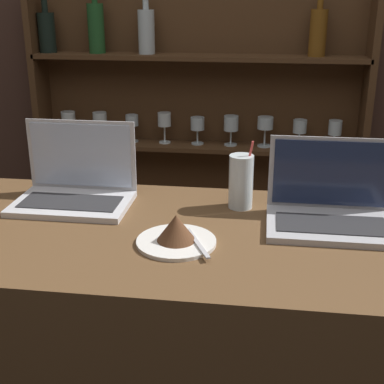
{
  "coord_description": "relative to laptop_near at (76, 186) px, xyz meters",
  "views": [
    {
      "loc": [
        0.2,
        -0.94,
        1.58
      ],
      "look_at": [
        0.02,
        0.38,
        1.08
      ],
      "focal_mm": 50.0,
      "sensor_mm": 36.0,
      "label": 1
    }
  ],
  "objects": [
    {
      "name": "bar_counter",
      "position": [
        0.36,
        -0.17,
        -0.54
      ],
      "size": [
        1.73,
        0.69,
        0.98
      ],
      "color": "brown",
      "rests_on": "ground_plane"
    },
    {
      "name": "back_wall",
      "position": [
        0.36,
        1.08,
        0.31
      ],
      "size": [
        7.0,
        0.06,
        2.7
      ],
      "color": "#4C3328",
      "rests_on": "ground_plane"
    },
    {
      "name": "back_shelf",
      "position": [
        0.24,
        1.0,
        -0.16
      ],
      "size": [
        1.52,
        0.18,
        1.64
      ],
      "color": "#472D19",
      "rests_on": "ground_plane"
    },
    {
      "name": "laptop_near",
      "position": [
        0.0,
        0.0,
        0.0
      ],
      "size": [
        0.34,
        0.23,
        0.24
      ],
      "color": "silver",
      "rests_on": "bar_counter"
    },
    {
      "name": "laptop_far",
      "position": [
        0.75,
        -0.06,
        -0.0
      ],
      "size": [
        0.34,
        0.23,
        0.23
      ],
      "color": "#ADADB2",
      "rests_on": "bar_counter"
    },
    {
      "name": "cake_plate",
      "position": [
        0.35,
        -0.24,
        -0.02
      ],
      "size": [
        0.2,
        0.2,
        0.08
      ],
      "color": "silver",
      "rests_on": "bar_counter"
    },
    {
      "name": "water_glass",
      "position": [
        0.5,
        0.02,
        0.03
      ],
      "size": [
        0.07,
        0.07,
        0.2
      ],
      "color": "silver",
      "rests_on": "bar_counter"
    }
  ]
}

